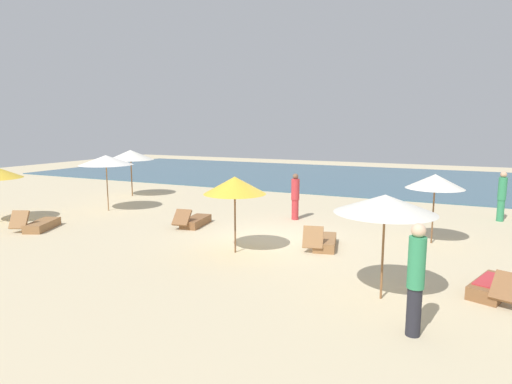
{
  "coord_description": "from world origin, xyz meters",
  "views": [
    {
      "loc": [
        5.22,
        -12.14,
        3.56
      ],
      "look_at": [
        -1.6,
        2.16,
        1.1
      ],
      "focal_mm": 30.2,
      "sensor_mm": 36.0,
      "label": 1
    }
  ],
  "objects_px": {
    "lounger_4": "(493,287)",
    "person_3": "(295,196)",
    "umbrella_1": "(106,160)",
    "umbrella_4": "(435,181)",
    "lounger_2": "(195,221)",
    "umbrella_0": "(131,155)",
    "umbrella_2": "(385,204)",
    "person_4": "(502,196)",
    "umbrella_6": "(235,185)",
    "lounger_3": "(40,225)",
    "lounger_0": "(324,242)",
    "person_5": "(416,278)"
  },
  "relations": [
    {
      "from": "umbrella_0",
      "to": "lounger_2",
      "type": "distance_m",
      "value": 7.98
    },
    {
      "from": "umbrella_4",
      "to": "person_3",
      "type": "distance_m",
      "value": 5.2
    },
    {
      "from": "umbrella_2",
      "to": "person_4",
      "type": "relative_size",
      "value": 1.17
    },
    {
      "from": "umbrella_4",
      "to": "lounger_3",
      "type": "xyz_separation_m",
      "value": [
        -12.32,
        -3.96,
        -1.73
      ]
    },
    {
      "from": "lounger_0",
      "to": "lounger_3",
      "type": "bearing_deg",
      "value": -167.66
    },
    {
      "from": "lounger_2",
      "to": "person_4",
      "type": "height_order",
      "value": "person_4"
    },
    {
      "from": "person_5",
      "to": "umbrella_2",
      "type": "bearing_deg",
      "value": 118.79
    },
    {
      "from": "umbrella_1",
      "to": "person_3",
      "type": "height_order",
      "value": "umbrella_1"
    },
    {
      "from": "umbrella_2",
      "to": "umbrella_4",
      "type": "bearing_deg",
      "value": 82.49
    },
    {
      "from": "umbrella_6",
      "to": "lounger_3",
      "type": "height_order",
      "value": "umbrella_6"
    },
    {
      "from": "umbrella_2",
      "to": "lounger_3",
      "type": "bearing_deg",
      "value": 174.7
    },
    {
      "from": "umbrella_0",
      "to": "lounger_3",
      "type": "distance_m",
      "value": 7.48
    },
    {
      "from": "umbrella_2",
      "to": "person_5",
      "type": "distance_m",
      "value": 1.86
    },
    {
      "from": "umbrella_1",
      "to": "person_4",
      "type": "relative_size",
      "value": 1.24
    },
    {
      "from": "lounger_4",
      "to": "person_3",
      "type": "xyz_separation_m",
      "value": [
        -6.38,
        5.15,
        0.73
      ]
    },
    {
      "from": "person_3",
      "to": "umbrella_1",
      "type": "bearing_deg",
      "value": -167.27
    },
    {
      "from": "umbrella_0",
      "to": "lounger_2",
      "type": "bearing_deg",
      "value": -32.55
    },
    {
      "from": "umbrella_1",
      "to": "umbrella_4",
      "type": "relative_size",
      "value": 1.1
    },
    {
      "from": "lounger_3",
      "to": "lounger_4",
      "type": "bearing_deg",
      "value": 0.61
    },
    {
      "from": "lounger_3",
      "to": "umbrella_0",
      "type": "bearing_deg",
      "value": 106.28
    },
    {
      "from": "lounger_2",
      "to": "umbrella_0",
      "type": "bearing_deg",
      "value": 147.45
    },
    {
      "from": "umbrella_0",
      "to": "umbrella_1",
      "type": "xyz_separation_m",
      "value": [
        1.69,
        -3.38,
        0.04
      ]
    },
    {
      "from": "lounger_2",
      "to": "lounger_4",
      "type": "xyz_separation_m",
      "value": [
        9.27,
        -2.62,
        0.01
      ]
    },
    {
      "from": "umbrella_1",
      "to": "lounger_0",
      "type": "distance_m",
      "value": 10.13
    },
    {
      "from": "umbrella_4",
      "to": "lounger_0",
      "type": "distance_m",
      "value": 3.81
    },
    {
      "from": "umbrella_2",
      "to": "umbrella_1",
      "type": "bearing_deg",
      "value": 158.87
    },
    {
      "from": "lounger_2",
      "to": "person_5",
      "type": "distance_m",
      "value": 9.53
    },
    {
      "from": "lounger_4",
      "to": "person_3",
      "type": "bearing_deg",
      "value": 141.09
    },
    {
      "from": "umbrella_1",
      "to": "umbrella_2",
      "type": "distance_m",
      "value": 12.86
    },
    {
      "from": "person_3",
      "to": "lounger_4",
      "type": "bearing_deg",
      "value": -38.91
    },
    {
      "from": "umbrella_1",
      "to": "umbrella_4",
      "type": "distance_m",
      "value": 12.66
    },
    {
      "from": "umbrella_0",
      "to": "person_5",
      "type": "relative_size",
      "value": 1.19
    },
    {
      "from": "umbrella_2",
      "to": "lounger_2",
      "type": "bearing_deg",
      "value": 151.69
    },
    {
      "from": "lounger_0",
      "to": "lounger_4",
      "type": "bearing_deg",
      "value": -24.23
    },
    {
      "from": "lounger_3",
      "to": "lounger_0",
      "type": "bearing_deg",
      "value": 12.34
    },
    {
      "from": "umbrella_4",
      "to": "umbrella_6",
      "type": "distance_m",
      "value": 6.03
    },
    {
      "from": "umbrella_4",
      "to": "umbrella_6",
      "type": "xyz_separation_m",
      "value": [
        -4.95,
        -3.45,
        0.02
      ]
    },
    {
      "from": "umbrella_6",
      "to": "lounger_0",
      "type": "relative_size",
      "value": 1.25
    },
    {
      "from": "lounger_4",
      "to": "lounger_2",
      "type": "bearing_deg",
      "value": 164.2
    },
    {
      "from": "umbrella_6",
      "to": "person_4",
      "type": "xyz_separation_m",
      "value": [
        7.07,
        7.82,
        -0.95
      ]
    },
    {
      "from": "umbrella_0",
      "to": "lounger_2",
      "type": "xyz_separation_m",
      "value": [
        6.53,
        -4.17,
        -1.92
      ]
    },
    {
      "from": "umbrella_2",
      "to": "lounger_4",
      "type": "relative_size",
      "value": 1.21
    },
    {
      "from": "lounger_0",
      "to": "lounger_4",
      "type": "relative_size",
      "value": 0.96
    },
    {
      "from": "umbrella_2",
      "to": "lounger_0",
      "type": "relative_size",
      "value": 1.27
    },
    {
      "from": "umbrella_2",
      "to": "person_5",
      "type": "relative_size",
      "value": 1.11
    },
    {
      "from": "umbrella_0",
      "to": "lounger_4",
      "type": "distance_m",
      "value": 17.3
    },
    {
      "from": "umbrella_6",
      "to": "lounger_3",
      "type": "xyz_separation_m",
      "value": [
        -7.37,
        -0.51,
        -1.75
      ]
    },
    {
      "from": "umbrella_4",
      "to": "lounger_2",
      "type": "xyz_separation_m",
      "value": [
        -7.81,
        -1.19,
        -1.73
      ]
    },
    {
      "from": "umbrella_2",
      "to": "umbrella_6",
      "type": "xyz_separation_m",
      "value": [
        -4.28,
        1.59,
        -0.08
      ]
    },
    {
      "from": "lounger_4",
      "to": "lounger_3",
      "type": "bearing_deg",
      "value": -179.39
    }
  ]
}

